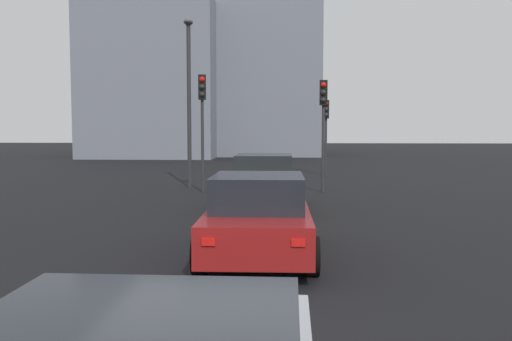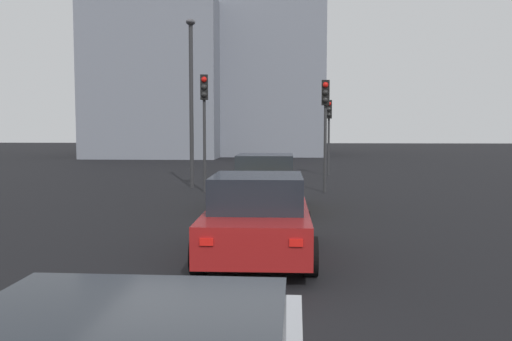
# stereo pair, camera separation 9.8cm
# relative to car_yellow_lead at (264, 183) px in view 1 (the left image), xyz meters

# --- Properties ---
(car_yellow_lead) EXTENTS (4.21, 2.02, 1.61)m
(car_yellow_lead) POSITION_rel_car_yellow_lead_xyz_m (0.00, 0.00, 0.00)
(car_yellow_lead) COLOR gold
(car_yellow_lead) RESTS_ON ground_plane
(car_red_second) EXTENTS (4.30, 2.07, 1.53)m
(car_red_second) POSITION_rel_car_yellow_lead_xyz_m (-5.92, -0.11, -0.03)
(car_red_second) COLOR maroon
(car_red_second) RESTS_ON ground_plane
(traffic_light_near_left) EXTENTS (0.33, 0.31, 4.28)m
(traffic_light_near_left) POSITION_rel_car_yellow_lead_xyz_m (4.14, 2.40, 2.30)
(traffic_light_near_left) COLOR #2D2D30
(traffic_light_near_left) RESTS_ON ground_plane
(traffic_light_near_right) EXTENTS (0.32, 0.29, 3.72)m
(traffic_light_near_right) POSITION_rel_car_yellow_lead_xyz_m (11.54, -2.62, 1.92)
(traffic_light_near_right) COLOR #2D2D30
(traffic_light_near_right) RESTS_ON ground_plane
(traffic_light_far_left) EXTENTS (0.32, 0.30, 4.08)m
(traffic_light_far_left) POSITION_rel_car_yellow_lead_xyz_m (4.31, -1.98, 2.17)
(traffic_light_far_left) COLOR #2D2D30
(traffic_light_far_left) RESTS_ON ground_plane
(street_lamp_kerbside) EXTENTS (0.56, 0.36, 6.58)m
(street_lamp_kerbside) POSITION_rel_car_yellow_lead_xyz_m (5.76, 3.16, 3.16)
(street_lamp_kerbside) COLOR #2D2D30
(street_lamp_kerbside) RESTS_ON ground_plane
(building_facade_left) EXTENTS (12.62, 11.21, 13.78)m
(building_facade_left) POSITION_rel_car_yellow_lead_xyz_m (34.54, 2.02, 6.12)
(building_facade_left) COLOR gray
(building_facade_left) RESTS_ON ground_plane
(building_facade_center) EXTENTS (13.93, 10.36, 12.21)m
(building_facade_center) POSITION_rel_car_yellow_lead_xyz_m (31.55, 10.02, 5.34)
(building_facade_center) COLOR gray
(building_facade_center) RESTS_ON ground_plane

